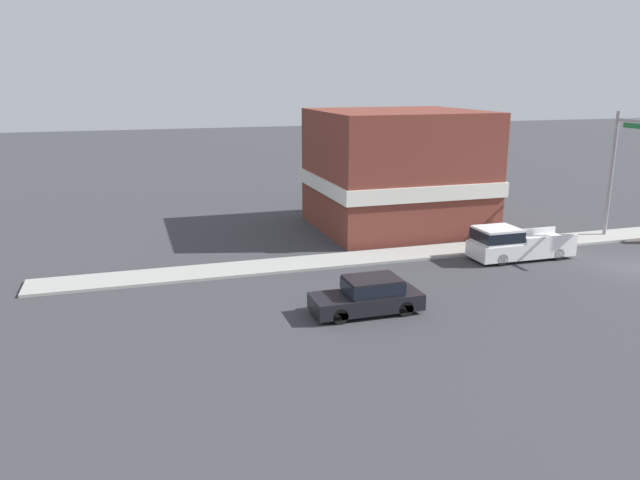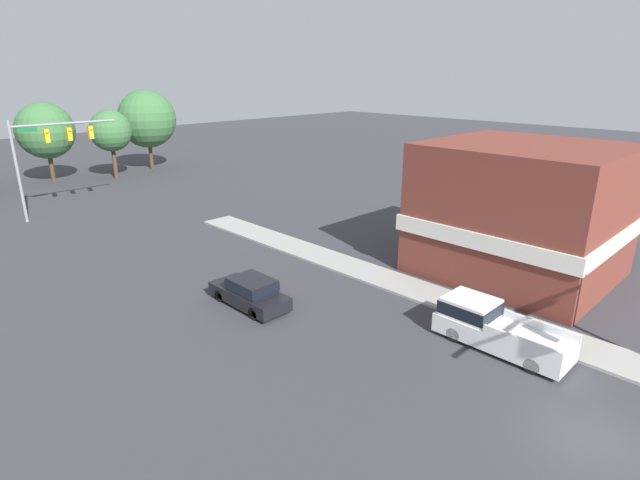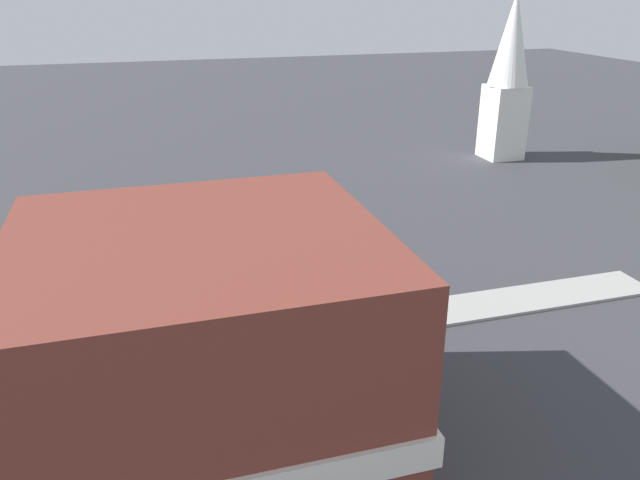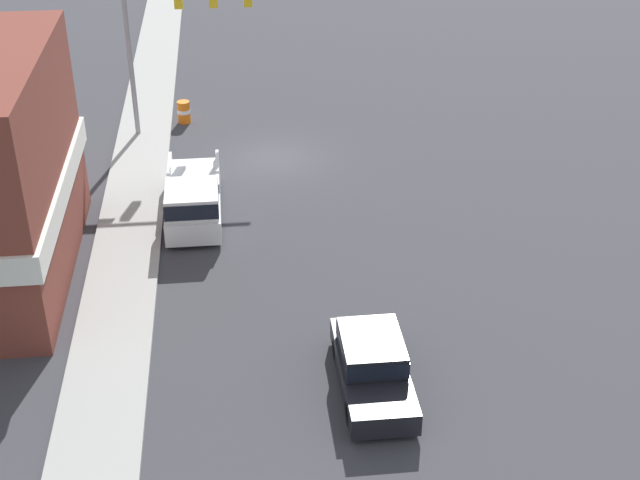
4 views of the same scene
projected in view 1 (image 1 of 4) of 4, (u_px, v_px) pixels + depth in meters
ground_plane at (636, 268)px, 32.41m from camera, size 200.00×200.00×0.00m
sidewalk_curb at (564, 240)px, 37.66m from camera, size 2.40×60.00×0.14m
car_lead at (369, 295)px, 26.04m from camera, size 1.85×4.62×1.53m
pickup_truck_parked at (513, 243)px, 33.72m from camera, size 2.00×5.67×1.84m
corner_brick_building at (397, 171)px, 40.31m from camera, size 9.77×10.36×7.59m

